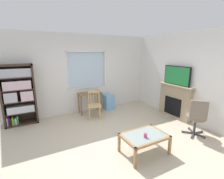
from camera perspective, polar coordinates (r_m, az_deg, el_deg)
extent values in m
cube|color=beige|center=(4.19, 0.64, -17.83)|extent=(6.22, 5.85, 0.02)
cube|color=silver|center=(6.09, -10.34, -3.45)|extent=(5.22, 0.12, 0.86)
cube|color=silver|center=(5.85, -11.19, 16.06)|extent=(5.22, 0.12, 0.58)
cube|color=silver|center=(5.62, -26.25, 5.39)|extent=(2.09, 0.12, 1.32)
cube|color=silver|center=(6.60, 4.00, 7.66)|extent=(1.72, 0.12, 1.32)
cube|color=silver|center=(5.94, -9.09, 6.92)|extent=(1.41, 0.02, 1.32)
cube|color=white|center=(5.98, -8.65, 0.73)|extent=(1.47, 0.06, 0.03)
cube|color=white|center=(5.84, -9.09, 13.14)|extent=(1.47, 0.06, 0.03)
cube|color=white|center=(5.68, -15.65, 6.33)|extent=(0.03, 0.06, 1.32)
cube|color=white|center=(6.14, -2.57, 7.27)|extent=(0.03, 0.06, 1.32)
cube|color=silver|center=(5.46, 26.17, 3.71)|extent=(0.12, 5.05, 2.76)
cube|color=#38281E|center=(5.52, -34.50, -2.21)|extent=(0.05, 0.38, 1.81)
cube|color=#38281E|center=(5.48, -25.69, -1.28)|extent=(0.05, 0.38, 1.81)
cube|color=#38281E|center=(5.35, -31.20, 7.41)|extent=(0.90, 0.38, 0.05)
cube|color=#38281E|center=(5.75, -29.10, -10.28)|extent=(0.90, 0.38, 0.05)
cube|color=#38281E|center=(5.66, -30.06, -1.33)|extent=(0.90, 0.02, 1.81)
cube|color=#38281E|center=(5.62, -29.50, -6.97)|extent=(0.85, 0.36, 0.02)
cube|color=#38281E|center=(5.52, -29.91, -3.52)|extent=(0.85, 0.36, 0.02)
cube|color=#38281E|center=(5.44, -30.33, 0.04)|extent=(0.85, 0.36, 0.02)
cube|color=#38281E|center=(5.39, -30.76, 3.69)|extent=(0.85, 0.36, 0.02)
cube|color=silver|center=(5.58, -29.48, -5.89)|extent=(0.72, 0.31, 0.20)
cube|color=#B2B2BC|center=(5.49, -32.19, -2.20)|extent=(0.33, 0.32, 0.29)
cube|color=beige|center=(5.47, -27.88, -1.74)|extent=(0.33, 0.33, 0.29)
cube|color=beige|center=(5.41, -30.52, 1.43)|extent=(0.71, 0.32, 0.25)
cube|color=#B2B2BC|center=(5.36, -30.86, 5.12)|extent=(0.77, 0.29, 0.25)
cube|color=white|center=(5.70, -33.04, -9.33)|extent=(0.02, 0.25, 0.25)
cube|color=purple|center=(5.70, -32.75, -9.27)|extent=(0.02, 0.23, 0.25)
cube|color=black|center=(5.70, -32.43, -9.20)|extent=(0.03, 0.27, 0.26)
cube|color=black|center=(5.70, -32.01, -9.39)|extent=(0.03, 0.26, 0.21)
cube|color=yellow|center=(5.69, -31.71, -9.20)|extent=(0.02, 0.24, 0.25)
cube|color=green|center=(5.70, -31.27, -9.40)|extent=(0.04, 0.26, 0.20)
cube|color=white|center=(5.69, -30.82, -9.36)|extent=(0.03, 0.29, 0.20)
cube|color=green|center=(5.68, -30.39, -9.07)|extent=(0.04, 0.21, 0.25)
cube|color=brown|center=(5.74, -7.89, -1.26)|extent=(0.83, 0.42, 0.03)
cylinder|color=brown|center=(5.59, -10.76, -5.76)|extent=(0.04, 0.04, 0.72)
cylinder|color=brown|center=(5.83, -3.84, -4.75)|extent=(0.04, 0.04, 0.72)
cylinder|color=brown|center=(5.88, -11.69, -4.86)|extent=(0.04, 0.04, 0.72)
cylinder|color=brown|center=(6.11, -5.06, -3.94)|extent=(0.04, 0.04, 0.72)
cube|color=tan|center=(5.30, -6.25, -5.60)|extent=(0.52, 0.50, 0.04)
cylinder|color=tan|center=(5.22, -7.89, -8.68)|extent=(0.04, 0.04, 0.43)
cylinder|color=tan|center=(5.25, -4.15, -8.46)|extent=(0.04, 0.04, 0.43)
cylinder|color=tan|center=(5.52, -8.12, -7.46)|extent=(0.04, 0.04, 0.43)
cylinder|color=tan|center=(5.55, -4.59, -7.26)|extent=(0.04, 0.04, 0.43)
cylinder|color=tan|center=(5.38, -8.28, -2.88)|extent=(0.04, 0.04, 0.45)
cylinder|color=tan|center=(5.41, -4.68, -2.70)|extent=(0.04, 0.04, 0.45)
cube|color=tan|center=(5.34, -6.53, -0.78)|extent=(0.36, 0.14, 0.06)
cylinder|color=tan|center=(5.39, -7.58, -3.15)|extent=(0.02, 0.02, 0.35)
cylinder|color=tan|center=(5.40, -6.47, -3.10)|extent=(0.02, 0.02, 0.35)
cylinder|color=tan|center=(5.41, -5.36, -3.04)|extent=(0.02, 0.02, 0.35)
cube|color=#72ADDB|center=(6.19, -1.26, -4.36)|extent=(0.35, 0.40, 0.57)
cube|color=tan|center=(5.75, 21.37, -4.07)|extent=(0.18, 1.18, 1.07)
cube|color=black|center=(5.72, 20.63, -5.57)|extent=(0.03, 0.65, 0.59)
cube|color=tan|center=(5.61, 21.71, 1.33)|extent=(0.26, 1.28, 0.04)
cube|color=black|center=(5.55, 21.99, 4.61)|extent=(0.05, 0.97, 0.61)
cube|color=#237F3D|center=(5.53, 21.80, 4.59)|extent=(0.01, 0.92, 0.56)
cylinder|color=#7A6B5B|center=(4.80, 27.55, -8.75)|extent=(0.48, 0.48, 0.09)
cube|color=#7A6B5B|center=(4.50, 28.36, -6.43)|extent=(0.34, 0.34, 0.48)
cylinder|color=#38383D|center=(4.89, 27.25, -11.37)|extent=(0.06, 0.06, 0.42)
cube|color=#38383D|center=(4.95, 25.35, -13.53)|extent=(0.22, 0.23, 0.03)
cylinder|color=#38383D|center=(4.94, 23.69, -13.51)|extent=(0.05, 0.05, 0.05)
cube|color=#38383D|center=(4.85, 26.70, -14.25)|extent=(0.27, 0.16, 0.03)
cylinder|color=#38383D|center=(4.73, 26.39, -15.01)|extent=(0.05, 0.05, 0.05)
cube|color=#38383D|center=(4.92, 28.47, -14.04)|extent=(0.07, 0.28, 0.03)
cylinder|color=#38383D|center=(4.88, 29.98, -14.54)|extent=(0.05, 0.05, 0.05)
cube|color=#38383D|center=(5.07, 28.14, -13.21)|extent=(0.28, 0.08, 0.03)
cylinder|color=#38383D|center=(5.17, 29.25, -12.90)|extent=(0.05, 0.05, 0.05)
cube|color=#38383D|center=(5.09, 26.27, -12.91)|extent=(0.16, 0.26, 0.03)
cylinder|color=#38383D|center=(5.20, 25.59, -12.32)|extent=(0.05, 0.05, 0.05)
cube|color=#8C9E99|center=(3.63, 11.42, -15.59)|extent=(0.85, 0.55, 0.02)
cube|color=#A37547|center=(3.44, 14.71, -17.75)|extent=(0.95, 0.05, 0.05)
cube|color=#A37547|center=(3.84, 8.52, -14.00)|extent=(0.95, 0.05, 0.05)
cube|color=#A37547|center=(3.40, 5.24, -17.76)|extent=(0.05, 0.65, 0.05)
cube|color=#A37547|center=(3.90, 16.68, -13.94)|extent=(0.05, 0.65, 0.05)
cube|color=#A37547|center=(3.31, 8.23, -23.22)|extent=(0.05, 0.05, 0.38)
cube|color=#A37547|center=(3.83, 19.74, -18.42)|extent=(0.05, 0.05, 0.38)
cube|color=#A37547|center=(3.73, 2.53, -18.56)|extent=(0.05, 0.05, 0.38)
cube|color=#A37547|center=(4.19, 13.53, -15.07)|extent=(0.05, 0.05, 0.38)
cylinder|color=#DB3D84|center=(3.51, 11.74, -15.59)|extent=(0.07, 0.07, 0.09)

